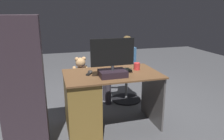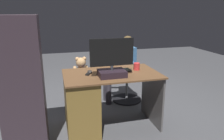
{
  "view_description": "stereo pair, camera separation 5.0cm",
  "coord_description": "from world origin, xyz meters",
  "px_view_note": "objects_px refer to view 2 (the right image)",
  "views": [
    {
      "loc": [
        0.73,
        2.95,
        1.53
      ],
      "look_at": [
        -0.1,
        0.08,
        0.69
      ],
      "focal_mm": 34.34,
      "sensor_mm": 36.0,
      "label": 1
    },
    {
      "loc": [
        0.68,
        2.96,
        1.53
      ],
      "look_at": [
        -0.1,
        0.08,
        0.69
      ],
      "focal_mm": 34.34,
      "sensor_mm": 36.0,
      "label": 2
    }
  ],
  "objects_px": {
    "cup": "(137,66)",
    "monitor": "(112,64)",
    "keyboard": "(115,71)",
    "computer_mouse": "(90,72)",
    "desk": "(88,102)",
    "office_chair_teddy": "(82,90)",
    "person": "(122,64)",
    "visitor_chair": "(127,85)",
    "teddy_bear": "(81,68)",
    "tv_remote": "(89,73)"
  },
  "relations": [
    {
      "from": "keyboard",
      "to": "tv_remote",
      "type": "distance_m",
      "value": 0.35
    },
    {
      "from": "keyboard",
      "to": "computer_mouse",
      "type": "relative_size",
      "value": 4.38
    },
    {
      "from": "office_chair_teddy",
      "to": "person",
      "type": "bearing_deg",
      "value": 178.92
    },
    {
      "from": "office_chair_teddy",
      "to": "visitor_chair",
      "type": "distance_m",
      "value": 0.78
    },
    {
      "from": "cup",
      "to": "person",
      "type": "distance_m",
      "value": 0.73
    },
    {
      "from": "cup",
      "to": "person",
      "type": "relative_size",
      "value": 0.08
    },
    {
      "from": "office_chair_teddy",
      "to": "visitor_chair",
      "type": "height_order",
      "value": "same"
    },
    {
      "from": "monitor",
      "to": "office_chair_teddy",
      "type": "relative_size",
      "value": 1.02
    },
    {
      "from": "office_chair_teddy",
      "to": "teddy_bear",
      "type": "bearing_deg",
      "value": -90.0
    },
    {
      "from": "computer_mouse",
      "to": "person",
      "type": "xyz_separation_m",
      "value": [
        -0.67,
        -0.7,
        -0.11
      ]
    },
    {
      "from": "office_chair_teddy",
      "to": "person",
      "type": "xyz_separation_m",
      "value": [
        -0.69,
        0.01,
        0.39
      ]
    },
    {
      "from": "visitor_chair",
      "to": "desk",
      "type": "bearing_deg",
      "value": 44.15
    },
    {
      "from": "cup",
      "to": "tv_remote",
      "type": "height_order",
      "value": "cup"
    },
    {
      "from": "keyboard",
      "to": "computer_mouse",
      "type": "bearing_deg",
      "value": -1.76
    },
    {
      "from": "monitor",
      "to": "person",
      "type": "bearing_deg",
      "value": -115.31
    },
    {
      "from": "monitor",
      "to": "cup",
      "type": "xyz_separation_m",
      "value": [
        -0.4,
        -0.19,
        -0.1
      ]
    },
    {
      "from": "visitor_chair",
      "to": "keyboard",
      "type": "bearing_deg",
      "value": 59.15
    },
    {
      "from": "desk",
      "to": "monitor",
      "type": "relative_size",
      "value": 2.29
    },
    {
      "from": "cup",
      "to": "monitor",
      "type": "bearing_deg",
      "value": 25.95
    },
    {
      "from": "teddy_bear",
      "to": "monitor",
      "type": "bearing_deg",
      "value": 105.6
    },
    {
      "from": "monitor",
      "to": "computer_mouse",
      "type": "xyz_separation_m",
      "value": [
        0.24,
        -0.2,
        -0.13
      ]
    },
    {
      "from": "tv_remote",
      "to": "teddy_bear",
      "type": "distance_m",
      "value": 0.78
    },
    {
      "from": "office_chair_teddy",
      "to": "teddy_bear",
      "type": "height_order",
      "value": "teddy_bear"
    },
    {
      "from": "desk",
      "to": "office_chair_teddy",
      "type": "relative_size",
      "value": 2.32
    },
    {
      "from": "computer_mouse",
      "to": "teddy_bear",
      "type": "xyz_separation_m",
      "value": [
        0.02,
        -0.73,
        -0.14
      ]
    },
    {
      "from": "monitor",
      "to": "teddy_bear",
      "type": "bearing_deg",
      "value": -74.4
    },
    {
      "from": "office_chair_teddy",
      "to": "monitor",
      "type": "bearing_deg",
      "value": 105.79
    },
    {
      "from": "computer_mouse",
      "to": "visitor_chair",
      "type": "distance_m",
      "value": 1.14
    },
    {
      "from": "cup",
      "to": "tv_remote",
      "type": "bearing_deg",
      "value": 2.34
    },
    {
      "from": "tv_remote",
      "to": "office_chair_teddy",
      "type": "xyz_separation_m",
      "value": [
        0.0,
        -0.76,
        -0.5
      ]
    },
    {
      "from": "cup",
      "to": "person",
      "type": "bearing_deg",
      "value": -92.68
    },
    {
      "from": "desk",
      "to": "person",
      "type": "distance_m",
      "value": 1.09
    },
    {
      "from": "keyboard",
      "to": "monitor",
      "type": "bearing_deg",
      "value": 65.43
    },
    {
      "from": "desk",
      "to": "keyboard",
      "type": "distance_m",
      "value": 0.53
    },
    {
      "from": "desk",
      "to": "cup",
      "type": "relative_size",
      "value": 12.83
    },
    {
      "from": "cup",
      "to": "teddy_bear",
      "type": "bearing_deg",
      "value": -48.42
    },
    {
      "from": "teddy_bear",
      "to": "visitor_chair",
      "type": "bearing_deg",
      "value": 178.07
    },
    {
      "from": "computer_mouse",
      "to": "visitor_chair",
      "type": "xyz_separation_m",
      "value": [
        -0.75,
        -0.7,
        -0.5
      ]
    },
    {
      "from": "teddy_bear",
      "to": "desk",
      "type": "bearing_deg",
      "value": 87.99
    },
    {
      "from": "keyboard",
      "to": "person",
      "type": "height_order",
      "value": "person"
    },
    {
      "from": "person",
      "to": "desk",
      "type": "bearing_deg",
      "value": 47.41
    },
    {
      "from": "monitor",
      "to": "person",
      "type": "distance_m",
      "value": 1.03
    },
    {
      "from": "person",
      "to": "keyboard",
      "type": "bearing_deg",
      "value": 64.49
    },
    {
      "from": "computer_mouse",
      "to": "monitor",
      "type": "bearing_deg",
      "value": 139.14
    },
    {
      "from": "desk",
      "to": "computer_mouse",
      "type": "distance_m",
      "value": 0.39
    },
    {
      "from": "monitor",
      "to": "cup",
      "type": "relative_size",
      "value": 5.61
    },
    {
      "from": "office_chair_teddy",
      "to": "cup",
      "type": "bearing_deg",
      "value": 132.03
    },
    {
      "from": "desk",
      "to": "computer_mouse",
      "type": "relative_size",
      "value": 12.62
    },
    {
      "from": "computer_mouse",
      "to": "cup",
      "type": "distance_m",
      "value": 0.63
    },
    {
      "from": "office_chair_teddy",
      "to": "visitor_chair",
      "type": "bearing_deg",
      "value": 178.92
    }
  ]
}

